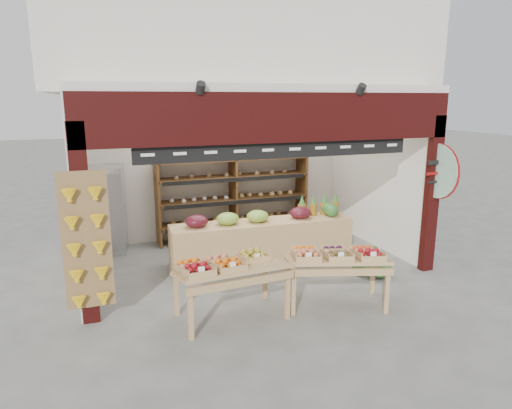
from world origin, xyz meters
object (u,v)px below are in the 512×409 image
at_px(back_shelving, 233,180).
at_px(cardboard_stack, 196,252).
at_px(watermelon_pile, 371,265).
at_px(display_table_left, 223,267).
at_px(refrigerator, 107,210).
at_px(display_table_right, 336,257).
at_px(mid_counter, 262,241).

relative_size(back_shelving, cardboard_stack, 3.04).
relative_size(back_shelving, watermelon_pile, 5.09).
bearing_deg(watermelon_pile, display_table_left, -166.71).
bearing_deg(refrigerator, cardboard_stack, -35.73).
bearing_deg(watermelon_pile, display_table_right, -145.71).
bearing_deg(refrigerator, display_table_right, -41.89).
height_order(refrigerator, watermelon_pile, refrigerator).
bearing_deg(refrigerator, mid_counter, -25.74).
distance_m(cardboard_stack, mid_counter, 1.18).
bearing_deg(refrigerator, watermelon_pile, -25.60).
bearing_deg(watermelon_pile, mid_counter, 146.31).
relative_size(refrigerator, display_table_left, 1.11).
relative_size(cardboard_stack, display_table_right, 0.67).
bearing_deg(back_shelving, watermelon_pile, -61.47).
distance_m(back_shelving, refrigerator, 2.59).
distance_m(display_table_left, display_table_right, 1.64).
xyz_separation_m(refrigerator, cardboard_stack, (1.41, -1.36, -0.58)).
height_order(display_table_left, display_table_right, display_table_left).
bearing_deg(back_shelving, mid_counter, -91.13).
relative_size(cardboard_stack, watermelon_pile, 1.67).
distance_m(mid_counter, display_table_right, 1.91).
distance_m(cardboard_stack, display_table_left, 2.11).
bearing_deg(back_shelving, refrigerator, -178.08).
bearing_deg(refrigerator, display_table_left, -60.63).
bearing_deg(display_table_left, cardboard_stack, 87.49).
bearing_deg(back_shelving, display_table_right, -83.79).
bearing_deg(cardboard_stack, refrigerator, 135.95).
distance_m(cardboard_stack, watermelon_pile, 3.04).
height_order(display_table_right, watermelon_pile, display_table_right).
xyz_separation_m(display_table_left, display_table_right, (1.64, -0.13, -0.01)).
bearing_deg(cardboard_stack, watermelon_pile, -27.42).
xyz_separation_m(back_shelving, watermelon_pile, (1.55, -2.84, -1.08)).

